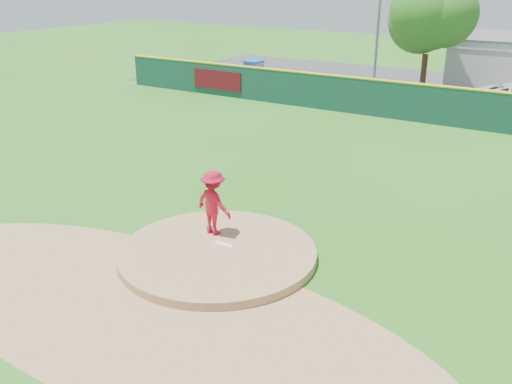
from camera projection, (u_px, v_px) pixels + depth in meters
The scene contains 10 objects.
ground at pixel (218, 257), 15.86m from camera, with size 120.00×120.00×0.00m, color #286B19.
pitchers_mound at pixel (218, 257), 15.86m from camera, with size 5.50×5.50×0.50m, color #9E774C.
pitching_rubber at pixel (224, 245), 16.00m from camera, with size 0.60×0.15×0.04m, color white.
infield_dirt_arc at pixel (143, 307), 13.49m from camera, with size 15.40×15.40×0.01m, color #9E774C.
parking_lot at pixel (461, 93), 37.13m from camera, with size 44.00×16.00×0.02m, color #38383A.
pitcher at pixel (213, 203), 16.42m from camera, with size 1.24×0.72×1.93m, color #B40F27.
fence_banners at pixel (363, 97), 31.16m from camera, with size 23.39×0.04×1.20m.
playground_slide at pixel (253, 73), 39.53m from camera, with size 1.09×3.07×1.69m.
outfield_fence at pixel (420, 102), 29.64m from camera, with size 40.00×0.14×2.07m.
deciduous_tree at pixel (429, 22), 34.90m from camera, with size 5.60×5.60×7.36m.
Camera 1 is at (8.45, -11.36, 7.44)m, focal length 40.00 mm.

